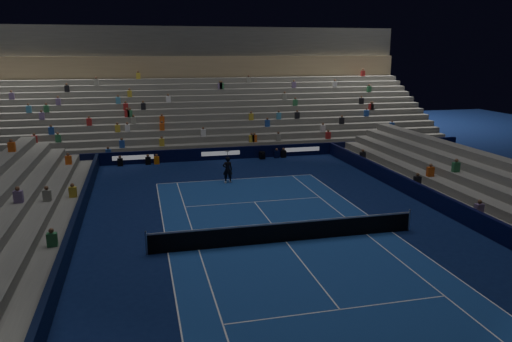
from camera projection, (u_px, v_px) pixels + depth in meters
The scene contains 9 objects.
ground at pixel (286, 242), 23.02m from camera, with size 90.00×90.00×0.00m, color #0B1845.
court_surface at pixel (286, 242), 23.02m from camera, with size 10.97×23.77×0.01m, color navy.
sponsor_barrier_far at pixel (220, 154), 40.36m from camera, with size 44.00×0.25×1.00m, color black.
sponsor_barrier_east at pixel (467, 216), 25.11m from camera, with size 0.25×37.00×1.00m, color black.
sponsor_barrier_west at pixel (67, 251), 20.69m from camera, with size 0.25×37.00×1.00m, color black.
grandstand_main at pixel (204, 106), 48.55m from camera, with size 44.00×15.20×11.20m.
tennis_net at pixel (286, 232), 22.90m from camera, with size 12.90×0.10×1.10m.
tennis_player at pixel (228, 170), 33.18m from camera, with size 0.66×0.43×1.82m, color black.
broadcast_camera at pixel (262, 155), 40.66m from camera, with size 0.45×0.89×0.58m.
Camera 1 is at (-6.43, -20.62, 8.73)m, focal length 34.37 mm.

